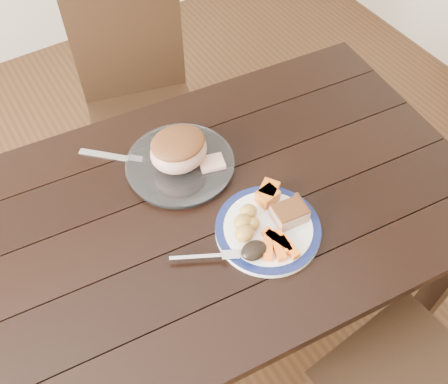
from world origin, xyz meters
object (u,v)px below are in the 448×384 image
dining_table (197,229)px  roast_joint (179,151)px  fork (210,256)px  dinner_plate (268,230)px  chair_far (140,97)px  serving_platter (180,165)px  pork_slice (289,214)px  carving_knife (150,162)px

dining_table → roast_joint: roast_joint is taller
dining_table → fork: fork is taller
roast_joint → dinner_plate: bearing=-74.3°
chair_far → serving_platter: chair_far is taller
serving_platter → fork: 0.32m
serving_platter → pork_slice: 0.36m
dining_table → carving_knife: (-0.03, 0.22, 0.10)m
dinner_plate → fork: 0.18m
pork_slice → roast_joint: 0.36m
fork → carving_knife: size_ratio=0.68×
dinner_plate → roast_joint: roast_joint is taller
dinner_plate → serving_platter: (-0.09, 0.32, 0.00)m
fork → roast_joint: 0.33m
pork_slice → roast_joint: roast_joint is taller
pork_slice → roast_joint: size_ratio=0.51×
roast_joint → carving_knife: bearing=138.4°
chair_far → carving_knife: size_ratio=3.81×
pork_slice → carving_knife: bearing=119.8°
serving_platter → pork_slice: pork_slice is taller
dining_table → roast_joint: 0.23m
dining_table → serving_platter: (0.04, 0.16, 0.10)m
roast_joint → carving_knife: roast_joint is taller
dinner_plate → fork: size_ratio=1.69×
dinner_plate → carving_knife: (-0.16, 0.38, -0.00)m
dining_table → roast_joint: size_ratio=10.12×
pork_slice → dinner_plate: bearing=175.2°
chair_far → fork: chair_far is taller
roast_joint → chair_far: bearing=78.4°
fork → roast_joint: roast_joint is taller
pork_slice → roast_joint: (-0.15, 0.32, 0.03)m
chair_far → roast_joint: bearing=92.8°
serving_platter → roast_joint: roast_joint is taller
roast_joint → fork: bearing=-105.4°
pork_slice → carving_knife: pork_slice is taller
serving_platter → dining_table: bearing=-104.4°
pork_slice → fork: (-0.24, 0.01, -0.02)m
chair_far → fork: bearing=91.4°
dining_table → pork_slice: bearing=-40.8°
chair_far → serving_platter: bearing=92.8°
chair_far → dinner_plate: 0.93m
pork_slice → carving_knife: 0.44m
serving_platter → chair_far: bearing=78.4°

